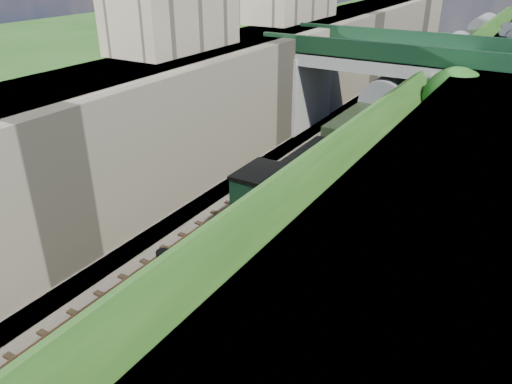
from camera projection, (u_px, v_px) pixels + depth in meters
name	position (u px, v px, depth m)	size (l,w,h in m)	color
ground	(146.00, 337.00, 17.61)	(160.00, 160.00, 0.00)	#1E4714
trackbed	(353.00, 155.00, 32.98)	(10.00, 90.00, 0.20)	#473F38
retaining_wall	(281.00, 93.00, 34.04)	(1.00, 90.00, 7.00)	#756B56
street_plateau_left	(238.00, 87.00, 35.66)	(6.00, 90.00, 7.00)	#262628
embankment_slope	(432.00, 135.00, 28.94)	(4.83, 90.00, 6.43)	#1E4714
track_left	(325.00, 147.00, 33.84)	(2.50, 90.00, 0.20)	black
track_right	(370.00, 156.00, 32.36)	(2.50, 90.00, 0.20)	black
road_bridge	(392.00, 85.00, 33.89)	(16.00, 6.40, 7.25)	gray
building_near	(173.00, 14.00, 28.86)	(4.00, 8.00, 4.00)	gray
tree	(457.00, 102.00, 27.98)	(3.60, 3.80, 6.60)	black
locomotive	(234.00, 250.00, 19.24)	(3.10, 10.22, 3.83)	black
tender	(315.00, 187.00, 25.04)	(2.70, 6.00, 3.05)	black
coach_front	(392.00, 114.00, 34.56)	(2.90, 18.00, 3.70)	black
coach_middle	(450.00, 66.00, 49.06)	(2.90, 18.00, 3.70)	black
coach_rear	(481.00, 39.00, 63.56)	(2.90, 18.00, 3.70)	black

